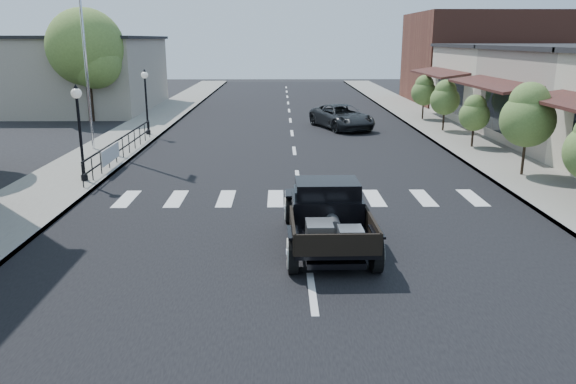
{
  "coord_description": "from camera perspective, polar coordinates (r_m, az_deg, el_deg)",
  "views": [
    {
      "loc": [
        -0.64,
        -13.42,
        5.0
      ],
      "look_at": [
        -0.44,
        1.21,
        1.0
      ],
      "focal_mm": 35.0,
      "sensor_mm": 36.0,
      "label": 1
    }
  ],
  "objects": [
    {
      "name": "storefront_far",
      "position": [
        38.82,
        23.34,
        10.0
      ],
      "size": [
        10.0,
        9.0,
        4.5
      ],
      "primitive_type": "cube",
      "color": "beige",
      "rests_on": "ground"
    },
    {
      "name": "second_car",
      "position": [
        32.51,
        5.48,
        7.58
      ],
      "size": [
        3.8,
        5.36,
        1.36
      ],
      "primitive_type": "imported",
      "rotation": [
        0.0,
        0.0,
        0.35
      ],
      "color": "black",
      "rests_on": "ground"
    },
    {
      "name": "banner",
      "position": [
        22.87,
        -17.53,
        3.1
      ],
      "size": [
        0.04,
        2.2,
        0.6
      ],
      "primitive_type": null,
      "color": "silver",
      "rests_on": "sidewalk_left"
    },
    {
      "name": "small_tree_b",
      "position": [
        22.23,
        23.05,
        5.74
      ],
      "size": [
        1.95,
        1.95,
        3.26
      ],
      "primitive_type": null,
      "color": "#506E32",
      "rests_on": "sidewalk_right"
    },
    {
      "name": "small_tree_c",
      "position": [
        27.45,
        18.35,
        6.78
      ],
      "size": [
        1.39,
        1.39,
        2.31
      ],
      "primitive_type": null,
      "color": "#506E32",
      "rests_on": "sidewalk_right"
    },
    {
      "name": "road",
      "position": [
        28.87,
        0.49,
        5.33
      ],
      "size": [
        14.0,
        80.0,
        0.02
      ],
      "primitive_type": "cube",
      "color": "black",
      "rests_on": "ground"
    },
    {
      "name": "sidewalk_left",
      "position": [
        29.9,
        -16.09,
        5.21
      ],
      "size": [
        3.0,
        80.0,
        0.15
      ],
      "primitive_type": "cube",
      "color": "gray",
      "rests_on": "ground"
    },
    {
      "name": "hotrod_pickup",
      "position": [
        13.87,
        4.03,
        -2.24
      ],
      "size": [
        2.32,
        4.84,
        1.66
      ],
      "primitive_type": null,
      "rotation": [
        0.0,
        0.0,
        0.02
      ],
      "color": "black",
      "rests_on": "ground"
    },
    {
      "name": "big_tree_far",
      "position": [
        37.39,
        -19.74,
        12.01
      ],
      "size": [
        4.67,
        4.67,
        6.86
      ],
      "primitive_type": null,
      "color": "#597733",
      "rests_on": "ground"
    },
    {
      "name": "far_building_right",
      "position": [
        48.23,
        19.25,
        12.68
      ],
      "size": [
        11.0,
        10.0,
        7.0
      ],
      "primitive_type": "cube",
      "color": "brown",
      "rests_on": "ground"
    },
    {
      "name": "railing",
      "position": [
        24.74,
        -16.45,
        4.53
      ],
      "size": [
        0.08,
        10.0,
        1.0
      ],
      "primitive_type": null,
      "color": "black",
      "rests_on": "sidewalk_left"
    },
    {
      "name": "small_tree_d",
      "position": [
        31.99,
        15.61,
        8.4
      ],
      "size": [
        1.58,
        1.58,
        2.64
      ],
      "primitive_type": null,
      "color": "#506E32",
      "rests_on": "sidewalk_right"
    },
    {
      "name": "ground",
      "position": [
        14.34,
        1.82,
        -5.13
      ],
      "size": [
        120.0,
        120.0,
        0.0
      ],
      "primitive_type": "plane",
      "color": "black",
      "rests_on": "ground"
    },
    {
      "name": "small_tree_e",
      "position": [
        36.39,
        13.61,
        9.27
      ],
      "size": [
        1.56,
        1.56,
        2.6
      ],
      "primitive_type": null,
      "color": "#506E32",
      "rests_on": "sidewalk_right"
    },
    {
      "name": "lamp_post_b",
      "position": [
        20.88,
        -20.36,
        5.6
      ],
      "size": [
        0.36,
        0.36,
        3.36
      ],
      "primitive_type": null,
      "color": "black",
      "rests_on": "sidewalk_left"
    },
    {
      "name": "sidewalk_right",
      "position": [
        30.26,
        16.87,
        5.26
      ],
      "size": [
        3.0,
        80.0,
        0.15
      ],
      "primitive_type": "cube",
      "color": "gray",
      "rests_on": "ground"
    },
    {
      "name": "flagpole",
      "position": [
        26.84,
        -20.22,
        16.07
      ],
      "size": [
        0.12,
        0.12,
        11.27
      ],
      "primitive_type": "cylinder",
      "color": "silver",
      "rests_on": "sidewalk_left"
    },
    {
      "name": "road_markings",
      "position": [
        23.96,
        0.75,
        3.24
      ],
      "size": [
        12.0,
        60.0,
        0.06
      ],
      "primitive_type": null,
      "color": "silver",
      "rests_on": "ground"
    },
    {
      "name": "low_building_left",
      "position": [
        43.91,
        -20.28,
        11.1
      ],
      "size": [
        10.0,
        12.0,
        5.0
      ],
      "primitive_type": "cube",
      "color": "#ACA190",
      "rests_on": "ground"
    },
    {
      "name": "lamp_post_c",
      "position": [
        30.4,
        -14.2,
        8.85
      ],
      "size": [
        0.36,
        0.36,
        3.36
      ],
      "primitive_type": null,
      "color": "black",
      "rests_on": "sidewalk_left"
    }
  ]
}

